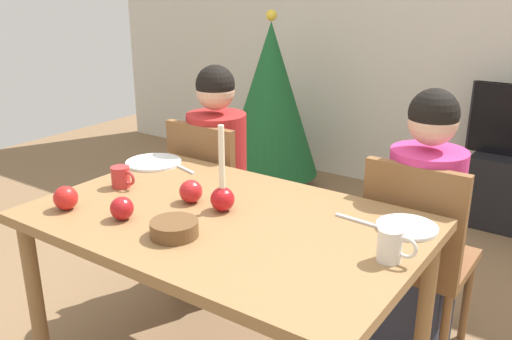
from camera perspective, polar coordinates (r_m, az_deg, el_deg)
name	(u,v)px	position (r m, az deg, el deg)	size (l,w,h in m)	color
back_wall	(452,19)	(4.17, 19.83, 14.62)	(6.40, 0.10, 2.60)	beige
dining_table	(225,237)	(2.01, -3.28, -7.04)	(1.40, 0.90, 0.75)	olive
chair_left	(214,194)	(2.82, -4.41, -2.56)	(0.40, 0.40, 0.90)	brown
chair_right	(417,249)	(2.35, 16.45, -7.97)	(0.40, 0.40, 0.90)	brown
person_left_child	(218,182)	(2.82, -4.03, -1.27)	(0.30, 0.30, 1.17)	#33384C
person_right_child	(421,234)	(2.35, 16.84, -6.41)	(0.30, 0.30, 1.17)	#33384C
christmas_tree	(271,100)	(4.11, 1.54, 7.33)	(0.73, 0.73, 1.36)	brown
candle_centerpiece	(222,194)	(2.00, -3.54, -2.49)	(0.09, 0.09, 0.32)	red
plate_left	(154,162)	(2.57, -10.67, 0.80)	(0.26, 0.26, 0.01)	silver
plate_right	(407,227)	(1.94, 15.51, -5.78)	(0.21, 0.21, 0.01)	silver
mug_left	(121,177)	(2.29, -13.91, -0.72)	(0.12, 0.08, 0.09)	#B72D2D
mug_right	(391,245)	(1.70, 13.95, -7.63)	(0.12, 0.08, 0.10)	silver
fork_left	(183,168)	(2.48, -7.64, 0.19)	(0.18, 0.01, 0.01)	silver
fork_right	(358,221)	(1.96, 10.65, -5.24)	(0.18, 0.01, 0.01)	silver
bowl_walnuts	(174,229)	(1.83, -8.54, -6.08)	(0.16, 0.16, 0.05)	brown
apple_near_candle	(191,191)	(2.09, -6.83, -2.23)	(0.09, 0.09, 0.09)	red
apple_by_left_plate	(122,208)	(1.99, -13.85, -3.91)	(0.08, 0.08, 0.08)	#AC171A
apple_by_right_mug	(66,198)	(2.13, -19.28, -2.78)	(0.09, 0.09, 0.09)	red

